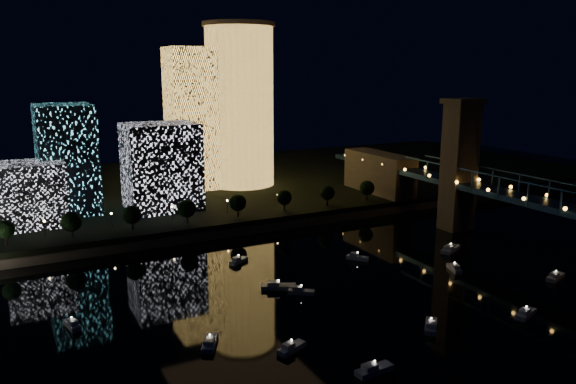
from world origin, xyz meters
name	(u,v)px	position (x,y,z in m)	size (l,w,h in m)	color
ground	(403,308)	(0.00, 0.00, 0.00)	(520.00, 520.00, 0.00)	black
far_bank	(203,187)	(0.00, 160.00, 2.50)	(420.00, 160.00, 5.00)	black
seawall	(268,226)	(0.00, 82.00, 1.50)	(420.00, 6.00, 3.00)	#6B5E4C
tower_cylindrical	(240,105)	(15.35, 145.67, 43.61)	(34.00, 34.00, 76.97)	#FFBE51
tower_rectangular	(191,119)	(-8.47, 147.74, 37.72)	(20.57, 20.57, 65.44)	#FFBE51
midrise_blocks	(73,172)	(-64.93, 118.44, 22.18)	(101.86, 39.34, 42.37)	silver
truss_bridge	(565,215)	(65.00, 3.72, 16.25)	(13.00, 266.00, 50.00)	#182F4D
motorboats	(364,294)	(-4.44, 11.09, 0.81)	(136.62, 78.67, 2.78)	silver
esplanade_trees	(189,208)	(-29.46, 88.00, 10.47)	(166.28, 6.79, 8.89)	black
street_lamps	(172,210)	(-34.00, 94.00, 9.02)	(132.70, 0.70, 5.65)	black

